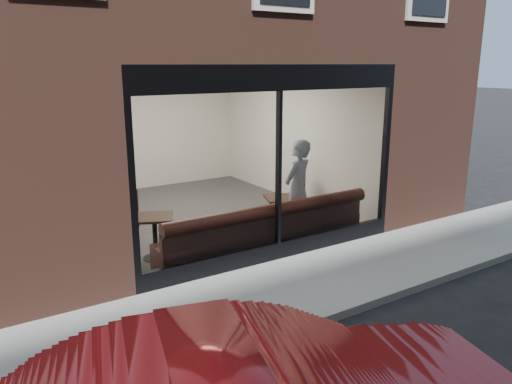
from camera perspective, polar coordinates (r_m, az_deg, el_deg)
ground at (r=7.12m, az=12.25°, el=-12.70°), size 120.00×120.00×0.00m
sidewalk_near at (r=7.78m, az=7.00°, el=-9.99°), size 40.00×2.00×0.01m
kerb_near at (r=7.06m, az=12.57°, el=-12.41°), size 40.00×0.10×0.12m
host_building_pier_right at (r=15.03m, az=1.18°, el=8.31°), size 2.50×12.00×3.20m
host_building_backfill at (r=16.15m, az=-16.24°, el=8.18°), size 5.00×6.00×3.20m
cafe_floor at (r=10.94m, az=-6.45°, el=-2.59°), size 6.00×6.00×0.00m
cafe_ceiling at (r=10.46m, az=-6.96°, el=14.25°), size 6.00×6.00×0.00m
cafe_wall_back at (r=13.31m, az=-12.44°, el=7.18°), size 5.00×0.00×5.00m
cafe_wall_left at (r=9.77m, az=-19.94°, el=4.10°), size 0.00×6.00×6.00m
cafe_wall_right at (r=11.88m, az=4.21°, el=6.63°), size 0.00×6.00×6.00m
storefront_kick at (r=8.49m, az=2.49°, el=-6.69°), size 5.00×0.10×0.30m
storefront_header at (r=7.92m, az=2.72°, el=12.92°), size 5.00×0.10×0.40m
storefront_mullion at (r=8.09m, az=2.60°, el=2.60°), size 0.06×0.10×2.50m
storefront_glass at (r=8.06m, az=2.72°, el=2.56°), size 4.80×0.00×4.80m
banquette at (r=8.77m, az=0.99°, el=-5.44°), size 4.00×0.55×0.45m
person at (r=9.24m, az=4.76°, el=0.21°), size 0.81×0.69×1.89m
cafe_table_left at (r=8.45m, az=-11.57°, el=-2.85°), size 0.82×0.82×0.04m
cafe_table_right at (r=9.46m, az=2.98°, el=-0.70°), size 0.79×0.79×0.04m
cafe_chair_left at (r=9.70m, az=-14.86°, el=-3.87°), size 0.51×0.51×0.04m
cafe_chair_right at (r=11.09m, az=4.24°, el=-1.11°), size 0.49×0.49×0.04m
wall_poster at (r=9.12m, az=-18.65°, el=3.14°), size 0.02×0.62×0.83m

